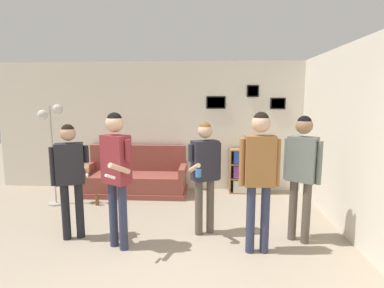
# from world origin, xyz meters

# --- Properties ---
(wall_back) EXTENTS (7.72, 0.08, 2.70)m
(wall_back) POSITION_xyz_m (0.01, 3.91, 1.35)
(wall_back) COLOR silver
(wall_back) RESTS_ON ground_plane
(wall_right) EXTENTS (0.06, 6.28, 2.70)m
(wall_right) POSITION_xyz_m (2.69, 1.94, 1.35)
(wall_right) COLOR silver
(wall_right) RESTS_ON ground_plane
(couch) EXTENTS (2.09, 0.80, 0.97)m
(couch) POSITION_xyz_m (-0.78, 3.50, 0.31)
(couch) COLOR brown
(couch) RESTS_ON ground_plane
(bookshelf) EXTENTS (0.84, 0.30, 0.91)m
(bookshelf) POSITION_xyz_m (1.57, 3.69, 0.45)
(bookshelf) COLOR olive
(bookshelf) RESTS_ON ground_plane
(floor_lamp) EXTENTS (0.46, 0.28, 1.84)m
(floor_lamp) POSITION_xyz_m (-2.10, 2.77, 1.37)
(floor_lamp) COLOR #ADA89E
(floor_lamp) RESTS_ON ground_plane
(person_player_foreground_left) EXTENTS (0.57, 0.39, 1.60)m
(person_player_foreground_left) POSITION_xyz_m (-1.15, 1.44, 0.97)
(person_player_foreground_left) COLOR black
(person_player_foreground_left) RESTS_ON ground_plane
(person_player_foreground_center) EXTENTS (0.44, 0.60, 1.77)m
(person_player_foreground_center) POSITION_xyz_m (-0.44, 1.22, 1.10)
(person_player_foreground_center) COLOR #2D334C
(person_player_foreground_center) RESTS_ON ground_plane
(person_watcher_holding_cup) EXTENTS (0.46, 0.54, 1.62)m
(person_watcher_holding_cup) POSITION_xyz_m (0.67, 1.70, 0.99)
(person_watcher_holding_cup) COLOR brown
(person_watcher_holding_cup) RESTS_ON ground_plane
(person_spectator_near_bookshelf) EXTENTS (0.50, 0.23, 1.78)m
(person_spectator_near_bookshelf) POSITION_xyz_m (1.34, 1.20, 1.11)
(person_spectator_near_bookshelf) COLOR #2D334C
(person_spectator_near_bookshelf) RESTS_ON ground_plane
(person_spectator_far_right) EXTENTS (0.42, 0.37, 1.72)m
(person_spectator_far_right) POSITION_xyz_m (1.96, 1.54, 1.06)
(person_spectator_far_right) COLOR brown
(person_spectator_far_right) RESTS_ON ground_plane
(bottle_on_floor) EXTENTS (0.06, 0.06, 0.23)m
(bottle_on_floor) POSITION_xyz_m (-1.31, 2.75, 0.09)
(bottle_on_floor) COLOR brown
(bottle_on_floor) RESTS_ON ground_plane
(drinking_cup) EXTENTS (0.08, 0.08, 0.10)m
(drinking_cup) POSITION_xyz_m (1.77, 3.69, 0.96)
(drinking_cup) COLOR white
(drinking_cup) RESTS_ON bookshelf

